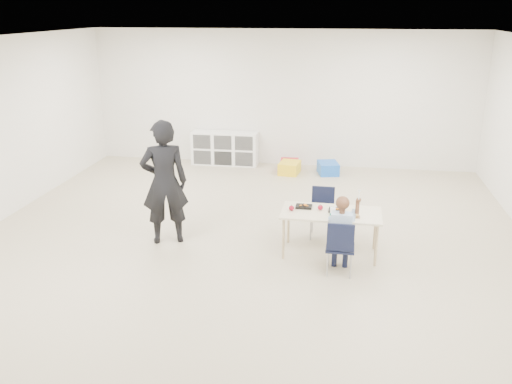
% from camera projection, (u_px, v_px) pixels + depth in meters
% --- Properties ---
extents(room, '(9.00, 9.02, 2.80)m').
position_uv_depth(room, '(243.00, 154.00, 7.03)').
color(room, '#BBAF90').
rests_on(room, ground).
extents(table, '(1.34, 0.69, 0.61)m').
position_uv_depth(table, '(330.00, 233.00, 7.33)').
color(table, beige).
rests_on(table, ground).
extents(chair_near, '(0.36, 0.34, 0.73)m').
position_uv_depth(chair_near, '(340.00, 246.00, 6.78)').
color(chair_near, black).
rests_on(chair_near, ground).
extents(chair_far, '(0.36, 0.34, 0.73)m').
position_uv_depth(chair_far, '(322.00, 214.00, 7.85)').
color(chair_far, black).
rests_on(chair_far, ground).
extents(child, '(0.50, 0.50, 1.15)m').
position_uv_depth(child, '(341.00, 231.00, 6.71)').
color(child, '#AECDEB').
rests_on(child, chair_near).
extents(lunch_tray_near, '(0.22, 0.16, 0.03)m').
position_uv_depth(lunch_tray_near, '(337.00, 210.00, 7.26)').
color(lunch_tray_near, black).
rests_on(lunch_tray_near, table).
extents(lunch_tray_far, '(0.22, 0.16, 0.03)m').
position_uv_depth(lunch_tray_far, '(304.00, 207.00, 7.39)').
color(lunch_tray_far, black).
rests_on(lunch_tray_far, table).
extents(milk_carton, '(0.07, 0.07, 0.10)m').
position_uv_depth(milk_carton, '(333.00, 212.00, 7.11)').
color(milk_carton, white).
rests_on(milk_carton, table).
extents(bread_roll, '(0.09, 0.09, 0.07)m').
position_uv_depth(bread_roll, '(356.00, 215.00, 7.05)').
color(bread_roll, tan).
rests_on(bread_roll, table).
extents(apple_near, '(0.07, 0.07, 0.07)m').
position_uv_depth(apple_near, '(320.00, 207.00, 7.30)').
color(apple_near, maroon).
rests_on(apple_near, table).
extents(apple_far, '(0.07, 0.07, 0.07)m').
position_uv_depth(apple_far, '(291.00, 208.00, 7.28)').
color(apple_far, maroon).
rests_on(apple_far, table).
extents(cubby_shelf, '(1.40, 0.40, 0.70)m').
position_uv_depth(cubby_shelf, '(225.00, 148.00, 11.55)').
color(cubby_shelf, white).
rests_on(cubby_shelf, ground).
extents(adult, '(0.76, 0.63, 1.78)m').
position_uv_depth(adult, '(164.00, 182.00, 7.54)').
color(adult, black).
rests_on(adult, ground).
extents(bin_red, '(0.39, 0.49, 0.23)m').
position_uv_depth(bin_red, '(289.00, 166.00, 11.13)').
color(bin_red, red).
rests_on(bin_red, ground).
extents(bin_yellow, '(0.44, 0.53, 0.24)m').
position_uv_depth(bin_yellow, '(289.00, 168.00, 10.97)').
color(bin_yellow, yellow).
rests_on(bin_yellow, ground).
extents(bin_blue, '(0.48, 0.56, 0.24)m').
position_uv_depth(bin_blue, '(328.00, 168.00, 10.95)').
color(bin_blue, blue).
rests_on(bin_blue, ground).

